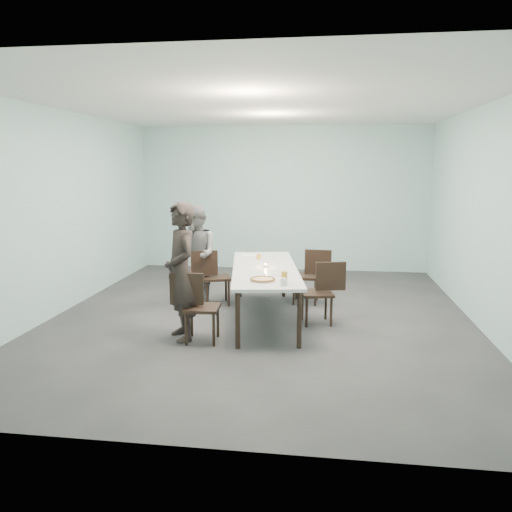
# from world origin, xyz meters

# --- Properties ---
(ground) EXTENTS (7.00, 7.00, 0.00)m
(ground) POSITION_xyz_m (0.00, 0.00, 0.00)
(ground) COLOR #333335
(ground) RESTS_ON ground
(room_shell) EXTENTS (6.02, 7.02, 3.01)m
(room_shell) POSITION_xyz_m (0.00, 0.00, 2.03)
(room_shell) COLOR #A7D1D3
(room_shell) RESTS_ON ground
(table) EXTENTS (1.30, 2.71, 0.75)m
(table) POSITION_xyz_m (0.06, -0.06, 0.69)
(table) COLOR white
(table) RESTS_ON ground
(chair_near_left) EXTENTS (0.62, 0.45, 0.87)m
(chair_near_left) POSITION_xyz_m (-0.68, -1.13, 0.50)
(chair_near_left) COLOR black
(chair_near_left) RESTS_ON ground
(chair_far_left) EXTENTS (0.65, 0.53, 0.87)m
(chair_far_left) POSITION_xyz_m (-0.86, 0.55, 0.50)
(chair_far_left) COLOR black
(chair_far_left) RESTS_ON ground
(chair_near_right) EXTENTS (0.65, 0.50, 0.87)m
(chair_near_right) POSITION_xyz_m (0.88, -0.18, 0.50)
(chair_near_right) COLOR black
(chair_near_right) RESTS_ON ground
(chair_far_right) EXTENTS (0.62, 0.44, 0.87)m
(chair_far_right) POSITION_xyz_m (0.69, 0.86, 0.50)
(chair_far_right) COLOR black
(chair_far_right) RESTS_ON ground
(diner_near) EXTENTS (0.70, 0.76, 1.74)m
(diner_near) POSITION_xyz_m (-0.88, -1.06, 0.87)
(diner_near) COLOR black
(diner_near) RESTS_ON ground
(diner_far) EXTENTS (0.92, 0.97, 1.58)m
(diner_far) POSITION_xyz_m (-1.11, 0.56, 0.79)
(diner_far) COLOR slate
(diner_far) RESTS_ON ground
(pizza) EXTENTS (0.34, 0.34, 0.04)m
(pizza) POSITION_xyz_m (0.13, -0.92, 0.77)
(pizza) COLOR white
(pizza) RESTS_ON table
(side_plate) EXTENTS (0.18, 0.18, 0.01)m
(side_plate) POSITION_xyz_m (0.32, -0.49, 0.76)
(side_plate) COLOR white
(side_plate) RESTS_ON table
(beer_glass) EXTENTS (0.08, 0.08, 0.15)m
(beer_glass) POSITION_xyz_m (0.41, -1.02, 0.82)
(beer_glass) COLOR gold
(beer_glass) RESTS_ON table
(water_tumbler) EXTENTS (0.08, 0.08, 0.09)m
(water_tumbler) POSITION_xyz_m (0.41, -1.12, 0.80)
(water_tumbler) COLOR silver
(water_tumbler) RESTS_ON table
(tealight) EXTENTS (0.06, 0.06, 0.05)m
(tealight) POSITION_xyz_m (0.07, -0.05, 0.77)
(tealight) COLOR silver
(tealight) RESTS_ON table
(amber_tumbler) EXTENTS (0.07, 0.07, 0.08)m
(amber_tumbler) POSITION_xyz_m (-0.11, 0.57, 0.79)
(amber_tumbler) COLOR gold
(amber_tumbler) RESTS_ON table
(menu) EXTENTS (0.33, 0.26, 0.01)m
(menu) POSITION_xyz_m (-0.30, 0.86, 0.75)
(menu) COLOR silver
(menu) RESTS_ON table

